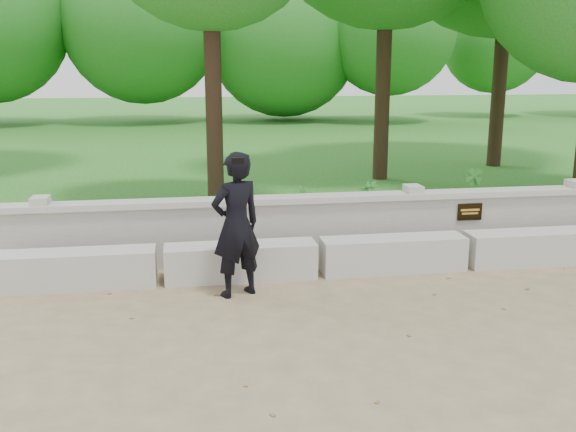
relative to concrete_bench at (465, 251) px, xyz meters
name	(u,v)px	position (x,y,z in m)	size (l,w,h in m)	color
ground	(540,321)	(0.00, -1.90, -0.22)	(80.00, 80.00, 0.00)	#9B855F
lawn	(301,147)	(0.00, 12.10, -0.10)	(40.00, 22.00, 0.25)	#205C1A
concrete_bench	(465,251)	(0.00, 0.00, 0.00)	(11.90, 0.45, 0.45)	beige
parapet_wall	(445,221)	(0.00, 0.70, 0.24)	(12.50, 0.35, 0.90)	#BAB7AF
man_main	(236,225)	(-3.10, -0.59, 0.62)	(0.73, 0.69, 1.70)	black
shrub_a	(304,207)	(-1.93, 1.41, 0.35)	(0.35, 0.23, 0.66)	#2C7427
shrub_b	(475,188)	(1.27, 2.44, 0.36)	(0.37, 0.30, 0.67)	#2C7427
shrub_d	(367,200)	(-0.82, 1.86, 0.33)	(0.34, 0.31, 0.61)	#2C7427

